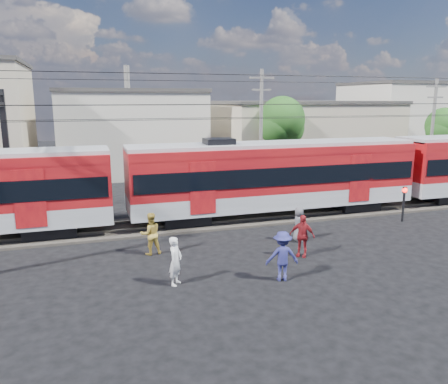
{
  "coord_description": "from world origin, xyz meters",
  "views": [
    {
      "loc": [
        -5.84,
        -13.77,
        6.48
      ],
      "look_at": [
        0.1,
        5.0,
        2.27
      ],
      "focal_mm": 35.0,
      "sensor_mm": 36.0,
      "label": 1
    }
  ],
  "objects_px": {
    "pedestrian_a": "(175,261)",
    "pedestrian_c": "(282,256)",
    "crossing_signal": "(404,198)",
    "commuter_train": "(278,174)"
  },
  "relations": [
    {
      "from": "commuter_train",
      "to": "crossing_signal",
      "type": "distance_m",
      "value": 6.81
    },
    {
      "from": "commuter_train",
      "to": "pedestrian_c",
      "type": "bearing_deg",
      "value": -113.23
    },
    {
      "from": "pedestrian_a",
      "to": "pedestrian_c",
      "type": "bearing_deg",
      "value": -65.48
    },
    {
      "from": "pedestrian_a",
      "to": "commuter_train",
      "type": "bearing_deg",
      "value": -8.11
    },
    {
      "from": "pedestrian_a",
      "to": "crossing_signal",
      "type": "bearing_deg",
      "value": -35.34
    },
    {
      "from": "pedestrian_c",
      "to": "crossing_signal",
      "type": "height_order",
      "value": "crossing_signal"
    },
    {
      "from": "commuter_train",
      "to": "pedestrian_c",
      "type": "relative_size",
      "value": 27.26
    },
    {
      "from": "pedestrian_c",
      "to": "crossing_signal",
      "type": "xyz_separation_m",
      "value": [
        9.53,
        5.17,
        0.4
      ]
    },
    {
      "from": "commuter_train",
      "to": "pedestrian_a",
      "type": "height_order",
      "value": "commuter_train"
    },
    {
      "from": "pedestrian_a",
      "to": "crossing_signal",
      "type": "xyz_separation_m",
      "value": [
        13.29,
        4.37,
        0.44
      ]
    }
  ]
}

